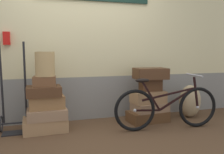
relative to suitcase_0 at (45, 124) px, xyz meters
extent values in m
cube|color=#513823|center=(0.71, -0.33, -0.13)|extent=(9.07, 5.20, 0.06)
cube|color=gray|center=(0.71, 0.52, 0.28)|extent=(7.07, 0.20, 0.75)
cube|color=beige|center=(0.71, 0.52, 1.71)|extent=(7.07, 0.20, 2.10)
cube|color=red|center=(-0.53, 0.38, 1.30)|extent=(0.10, 0.08, 0.20)
cube|color=#9E754C|center=(0.00, 0.00, 0.00)|extent=(0.66, 0.49, 0.19)
cube|color=#937051|center=(0.03, -0.04, 0.17)|extent=(0.58, 0.41, 0.15)
cube|color=olive|center=(0.03, 0.01, 0.34)|extent=(0.53, 0.40, 0.19)
cube|color=#4C2D19|center=(-0.01, -0.02, 0.51)|extent=(0.50, 0.39, 0.15)
cube|color=brown|center=(0.01, -0.02, 0.66)|extent=(0.35, 0.28, 0.15)
cube|color=brown|center=(1.69, -0.02, -0.01)|extent=(0.69, 0.44, 0.18)
cube|color=#937051|center=(1.73, -0.02, 0.15)|extent=(0.62, 0.44, 0.15)
cube|color=#9E754C|center=(1.70, -0.01, 0.33)|extent=(0.58, 0.37, 0.20)
cube|color=#4C2D19|center=(1.75, 0.01, 0.53)|extent=(0.36, 0.24, 0.21)
cube|color=#4C2D19|center=(1.74, 0.00, 0.73)|extent=(0.55, 0.39, 0.19)
cylinder|color=tan|center=(0.02, -0.01, 0.92)|extent=(0.28, 0.28, 0.36)
torus|color=black|center=(-0.62, 0.11, 0.03)|extent=(0.02, 0.25, 0.25)
torus|color=black|center=(-0.24, 0.11, 0.03)|extent=(0.02, 0.25, 0.25)
cylinder|color=black|center=(-0.43, 0.11, 0.03)|extent=(0.39, 0.02, 0.02)
cylinder|color=black|center=(-0.59, 0.11, 0.64)|extent=(0.03, 0.15, 1.21)
cylinder|color=black|center=(-0.27, 0.11, 0.64)|extent=(0.03, 0.15, 1.21)
cube|color=black|center=(-0.43, 0.00, -0.09)|extent=(0.35, 0.22, 0.02)
ellipsoid|color=tan|center=(2.56, 0.02, 0.20)|extent=(0.40, 0.34, 0.59)
torus|color=black|center=(1.29, -0.42, 0.22)|extent=(0.64, 0.11, 0.64)
sphere|color=#B2B2B7|center=(1.29, -0.42, 0.22)|extent=(0.05, 0.05, 0.05)
torus|color=black|center=(2.32, -0.51, 0.22)|extent=(0.64, 0.11, 0.64)
sphere|color=#B2B2B7|center=(2.32, -0.51, 0.22)|extent=(0.05, 0.05, 0.05)
cube|color=black|center=(1.96, -0.48, 0.37)|extent=(0.58, 0.08, 0.35)
cube|color=black|center=(1.54, -0.44, 0.43)|extent=(0.31, 0.06, 0.46)
cube|color=black|center=(1.48, -0.44, 0.21)|extent=(0.40, 0.06, 0.04)
cube|color=black|center=(1.82, -0.47, 0.45)|extent=(0.85, 0.10, 0.19)
cube|color=black|center=(2.28, -0.51, 0.46)|extent=(0.11, 0.04, 0.49)
ellipsoid|color=black|center=(1.40, -0.43, 0.67)|extent=(0.23, 0.11, 0.06)
cylinder|color=#A5A5AD|center=(2.24, -0.51, 0.73)|extent=(0.07, 0.46, 0.02)
camera|label=1|loc=(-0.09, -3.72, 1.11)|focal=38.98mm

